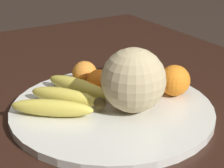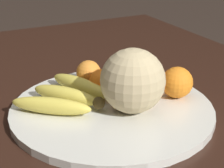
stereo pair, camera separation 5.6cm
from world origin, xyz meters
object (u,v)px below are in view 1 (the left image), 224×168
kitchen_table (104,155)px  orange_back_right (132,61)px  banana_bunch (66,96)px  orange_back_left (145,69)px  orange_side_extra (99,82)px  orange_front_right (175,81)px  orange_front_left (85,73)px  orange_top_small (137,78)px  orange_mid_center (120,69)px  fruit_bowl (112,109)px  melon (133,80)px

kitchen_table → orange_back_right: bearing=131.8°
banana_bunch → orange_back_left: 0.22m
banana_bunch → orange_side_extra: orange_side_extra is taller
orange_front_right → orange_front_left: bearing=-137.6°
orange_top_small → orange_side_extra: 0.09m
kitchen_table → orange_side_extra: orange_side_extra is taller
orange_back_left → orange_mid_center: bearing=-108.0°
orange_front_right → orange_back_left: (-0.10, -0.01, -0.00)m
orange_back_left → orange_front_left: bearing=-111.8°
orange_front_left → kitchen_table: bearing=-13.9°
kitchen_table → orange_front_right: (0.00, 0.18, 0.13)m
fruit_bowl → orange_top_small: bearing=112.9°
kitchen_table → orange_back_right: orange_back_right is taller
orange_front_left → orange_top_small: (0.09, 0.09, 0.00)m
orange_mid_center → orange_back_right: bearing=121.7°
orange_front_left → orange_side_extra: orange_front_left is taller
fruit_bowl → orange_front_left: 0.13m
kitchen_table → melon: size_ratio=11.90×
fruit_bowl → orange_back_right: size_ratio=6.61×
orange_front_right → orange_side_extra: bearing=-124.4°
fruit_bowl → orange_back_left: (-0.08, 0.14, 0.04)m
orange_top_small → kitchen_table: bearing=-63.5°
orange_top_small → banana_bunch: bearing=-96.1°
orange_back_left → orange_top_small: same height
orange_front_right → orange_top_small: 0.09m
banana_bunch → orange_back_left: size_ratio=3.68×
orange_front_right → orange_back_right: 0.16m
orange_side_extra → orange_back_left: bearing=93.4°
orange_side_extra → melon: bearing=10.8°
banana_bunch → orange_front_right: bearing=-147.3°
kitchen_table → orange_back_left: (-0.10, 0.17, 0.13)m
melon → orange_back_right: 0.20m
orange_back_left → orange_back_right: orange_back_right is taller
orange_front_right → orange_side_extra: size_ratio=1.22×
melon → orange_front_left: (-0.17, -0.02, -0.04)m
orange_side_extra → kitchen_table: bearing=-24.9°
kitchen_table → orange_mid_center: size_ratio=22.43×
fruit_bowl → orange_back_left: bearing=118.5°
orange_front_right → orange_top_small: orange_front_right is taller
orange_top_small → orange_mid_center: bearing=-168.6°
kitchen_table → banana_bunch: 0.15m
orange_front_right → orange_mid_center: 0.14m
melon → orange_side_extra: melon is taller
orange_front_right → orange_back_right: bearing=-177.5°
orange_back_left → orange_front_right: bearing=4.5°
banana_bunch → orange_back_right: size_ratio=3.38×
fruit_bowl → orange_side_extra: size_ratio=7.52×
kitchen_table → banana_bunch: (-0.08, -0.04, 0.11)m
fruit_bowl → orange_back_right: 0.20m
kitchen_table → orange_front_left: bearing=166.1°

